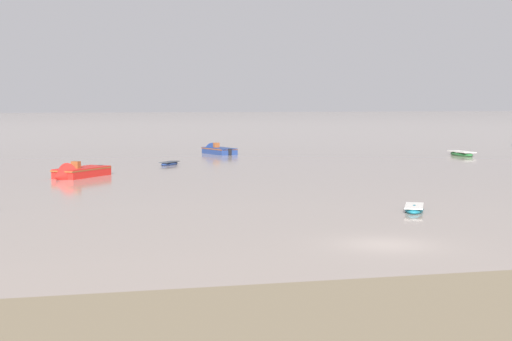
{
  "coord_description": "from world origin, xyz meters",
  "views": [
    {
      "loc": [
        -14.84,
        -34.55,
        6.76
      ],
      "look_at": [
        2.86,
        37.12,
        0.25
      ],
      "focal_mm": 56.38,
      "sensor_mm": 36.0,
      "label": 1
    }
  ],
  "objects_px": {
    "rowboat_moored_4": "(462,154)",
    "motorboat_moored_0": "(75,174)",
    "rowboat_moored_7": "(414,209)",
    "rowboat_moored_3": "(169,164)",
    "motorboat_moored_2": "(216,151)"
  },
  "relations": [
    {
      "from": "rowboat_moored_7",
      "to": "rowboat_moored_4",
      "type": "bearing_deg",
      "value": -4.72
    },
    {
      "from": "rowboat_moored_3",
      "to": "rowboat_moored_4",
      "type": "height_order",
      "value": "rowboat_moored_4"
    },
    {
      "from": "rowboat_moored_4",
      "to": "motorboat_moored_0",
      "type": "height_order",
      "value": "motorboat_moored_0"
    },
    {
      "from": "rowboat_moored_4",
      "to": "motorboat_moored_2",
      "type": "bearing_deg",
      "value": -111.59
    },
    {
      "from": "motorboat_moored_2",
      "to": "rowboat_moored_4",
      "type": "bearing_deg",
      "value": -128.07
    },
    {
      "from": "rowboat_moored_4",
      "to": "motorboat_moored_0",
      "type": "xyz_separation_m",
      "value": [
        -46.22,
        -17.19,
        0.11
      ]
    },
    {
      "from": "rowboat_moored_3",
      "to": "rowboat_moored_7",
      "type": "bearing_deg",
      "value": 50.41
    },
    {
      "from": "rowboat_moored_3",
      "to": "motorboat_moored_2",
      "type": "distance_m",
      "value": 18.2
    },
    {
      "from": "motorboat_moored_0",
      "to": "motorboat_moored_2",
      "type": "height_order",
      "value": "motorboat_moored_0"
    },
    {
      "from": "rowboat_moored_4",
      "to": "rowboat_moored_7",
      "type": "xyz_separation_m",
      "value": [
        -26.62,
        -43.75,
        -0.06
      ]
    },
    {
      "from": "motorboat_moored_0",
      "to": "motorboat_moored_2",
      "type": "distance_m",
      "value": 33.32
    },
    {
      "from": "rowboat_moored_4",
      "to": "rowboat_moored_7",
      "type": "distance_m",
      "value": 51.21
    },
    {
      "from": "rowboat_moored_3",
      "to": "motorboat_moored_2",
      "type": "xyz_separation_m",
      "value": [
        8.09,
        16.31,
        0.17
      ]
    },
    {
      "from": "rowboat_moored_3",
      "to": "motorboat_moored_2",
      "type": "height_order",
      "value": "motorboat_moored_2"
    },
    {
      "from": "rowboat_moored_4",
      "to": "rowboat_moored_7",
      "type": "height_order",
      "value": "rowboat_moored_4"
    }
  ]
}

